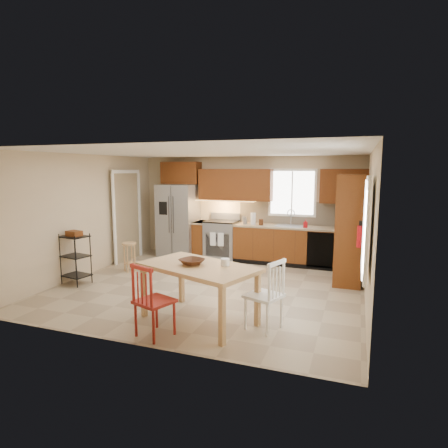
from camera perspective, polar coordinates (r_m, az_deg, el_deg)
floor at (r=7.15m, az=-2.25°, el=-9.54°), size 5.50×5.50×0.00m
ceiling at (r=6.81m, az=-2.38°, el=10.91°), size 5.50×5.00×0.02m
wall_back at (r=9.22m, az=3.55°, el=2.45°), size 5.50×0.02×2.50m
wall_front at (r=4.68m, az=-13.92°, el=-3.56°), size 5.50×0.02×2.50m
wall_left at (r=8.30m, az=-20.20°, el=1.29°), size 0.02×5.00×2.50m
wall_right at (r=6.38m, az=21.25°, el=-0.76°), size 0.02×5.00×2.50m
refrigerator at (r=9.53m, az=-6.97°, el=0.54°), size 0.92×0.75×1.82m
range_stove at (r=9.21m, az=-0.34°, el=-2.51°), size 0.76×0.63×0.92m
base_cabinet_narrow at (r=9.42m, az=-3.45°, el=-2.34°), size 0.30×0.60×0.90m
base_cabinet_run at (r=8.77m, az=11.07°, el=-3.28°), size 2.92×0.60×0.90m
dishwasher at (r=8.43m, az=14.54°, el=-3.88°), size 0.60×0.02×0.78m
backsplash at (r=8.94m, az=11.48°, el=1.63°), size 2.92×0.03×0.55m
upper_over_fridge at (r=9.62m, az=-6.56°, el=7.73°), size 1.00×0.35×0.55m
upper_left_block at (r=9.08m, az=1.75°, el=6.01°), size 1.80×0.35×0.75m
upper_right_block at (r=8.64m, az=17.79°, el=5.50°), size 1.00×0.35×0.75m
window_back at (r=8.92m, az=10.35°, el=4.71°), size 1.12×0.04×1.12m
sink at (r=8.73m, az=9.91°, el=-0.57°), size 0.62×0.46×0.16m
undercab_glow at (r=9.18m, az=-0.10°, el=3.57°), size 1.60×0.30×0.01m
soap_bottle at (r=8.56m, az=12.33°, el=0.10°), size 0.09×0.09×0.19m
paper_towel at (r=8.84m, az=4.45°, el=0.82°), size 0.12×0.12×0.28m
canister_steel at (r=8.90m, az=3.21°, el=0.56°), size 0.11×0.11×0.18m
canister_wood at (r=8.77m, az=5.66°, el=0.28°), size 0.10×0.10×0.14m
pantry at (r=7.59m, az=18.56°, el=-0.77°), size 0.50×0.95×2.10m
fire_extinguisher at (r=6.54m, az=20.10°, el=-1.80°), size 0.12×0.12×0.36m
window_right at (r=5.21m, az=20.87°, el=-0.44°), size 0.04×1.02×1.32m
doorway at (r=9.30m, az=-14.63°, el=1.01°), size 0.04×0.95×2.10m
dining_table at (r=5.52m, az=-3.85°, el=-10.54°), size 1.90×1.45×0.82m
chair_red at (r=5.10m, az=-10.53°, el=-11.29°), size 0.59×0.59×0.99m
chair_white at (r=5.25m, az=6.07°, el=-10.61°), size 0.59×0.59×0.99m
table_bowl at (r=5.45m, az=-4.91°, el=-6.22°), size 0.43×0.43×0.08m
table_jar at (r=5.36m, az=0.18°, el=-6.08°), size 0.17×0.17×0.15m
bar_stool at (r=8.36m, az=-14.19°, el=-4.91°), size 0.34×0.34×0.63m
utility_cart at (r=7.76m, az=-21.68°, el=-4.94°), size 0.55×0.46×0.98m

